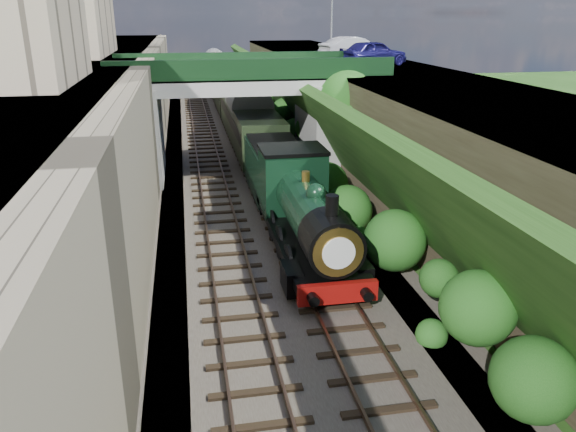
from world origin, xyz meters
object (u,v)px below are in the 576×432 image
Objects in this scene: car_blue at (373,53)px; car_silver at (354,48)px; road_bridge at (256,109)px; tender at (277,174)px; tree at (347,104)px; lamppost at (332,13)px; locomotive at (306,216)px.

car_blue is 0.94× the size of car_silver.
road_bridge reaches higher than tender.
car_blue is (3.46, 5.98, 2.43)m from tree.
tree is 1.36× the size of car_blue.
car_silver is (1.58, -0.55, -2.46)m from lamppost.
car_blue is 0.47× the size of locomotive.
lamppost is 24.02m from locomotive.
tree is at bearing 66.23° from locomotive.
locomotive is (-8.19, -21.24, -5.21)m from car_silver.
road_bridge is 13.55m from locomotive.
tree is 7.33m from car_blue.
car_blue reaches higher than locomotive.
locomotive is at bearing -106.88° from lamppost.
lamppost is at bearing 65.37° from tender.
road_bridge is 9.54m from car_blue.
tree is at bearing 35.30° from tender.
car_blue is (8.43, 3.32, 3.00)m from road_bridge.
car_blue is (1.57, -5.10, -2.49)m from lamppost.
car_silver is at bearing 59.44° from tender.
locomotive is at bearing 145.37° from car_silver.
road_bridge is at bearing 119.43° from car_silver.
locomotive is 1.70× the size of tender.
lamppost is at bearing 50.79° from road_bridge.
road_bridge is 12.17m from lamppost.
lamppost is 17.74m from tender.
tender is at bearing 90.00° from locomotive.
locomotive is (-8.18, -16.68, -5.18)m from car_blue.
car_silver reaches higher than tender.
car_blue is 13.55m from tender.
road_bridge is at bearing 91.10° from locomotive.
locomotive is 7.37m from tender.
tree is 12.01m from locomotive.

